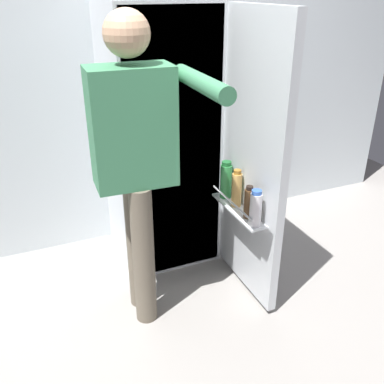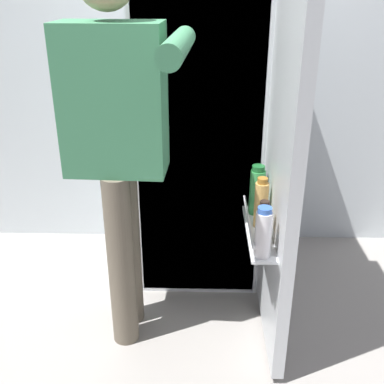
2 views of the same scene
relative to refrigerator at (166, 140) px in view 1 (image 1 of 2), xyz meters
name	(u,v)px [view 1 (image 1 of 2)]	position (x,y,z in m)	size (l,w,h in m)	color
ground_plane	(192,291)	(-0.03, -0.51, -0.84)	(5.44, 5.44, 0.00)	gray
kitchen_wall	(140,71)	(-0.03, 0.41, 0.37)	(4.40, 0.10, 2.42)	silver
refrigerator	(166,140)	(0.00, 0.00, 0.00)	(0.69, 1.25, 1.68)	silver
person	(136,152)	(-0.35, -0.55, 0.16)	(0.53, 0.73, 1.66)	#665B4C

